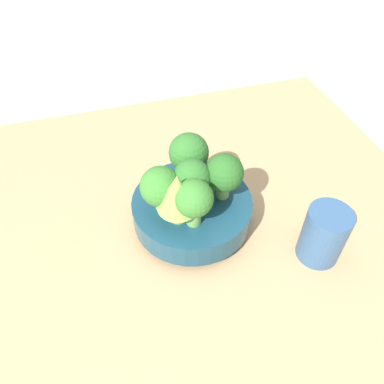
% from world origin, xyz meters
% --- Properties ---
extents(ground_plane, '(6.00, 6.00, 0.00)m').
position_xyz_m(ground_plane, '(0.00, 0.00, 0.00)').
color(ground_plane, beige).
extents(table, '(0.81, 0.86, 0.03)m').
position_xyz_m(table, '(0.00, 0.00, 0.02)').
color(table, tan).
rests_on(table, ground_plane).
extents(bowl, '(0.21, 0.21, 0.06)m').
position_xyz_m(bowl, '(0.01, -0.03, 0.07)').
color(bowl, navy).
rests_on(bowl, table).
extents(broccoli_floret_back, '(0.06, 0.06, 0.09)m').
position_xyz_m(broccoli_floret_back, '(0.01, 0.02, 0.14)').
color(broccoli_floret_back, '#7AB256').
rests_on(broccoli_floret_back, bowl).
extents(broccoli_floret_front, '(0.07, 0.07, 0.08)m').
position_xyz_m(broccoli_floret_front, '(0.01, -0.08, 0.14)').
color(broccoli_floret_front, '#7AB256').
rests_on(broccoli_floret_front, bowl).
extents(broccoli_floret_center, '(0.06, 0.06, 0.08)m').
position_xyz_m(broccoli_floret_center, '(0.01, -0.03, 0.14)').
color(broccoli_floret_center, '#6BA34C').
rests_on(broccoli_floret_center, bowl).
extents(broccoli_floret_right, '(0.06, 0.06, 0.09)m').
position_xyz_m(broccoli_floret_right, '(0.06, -0.04, 0.15)').
color(broccoli_floret_right, '#6BA34C').
rests_on(broccoli_floret_right, bowl).
extents(broccoli_floret_left, '(0.07, 0.07, 0.09)m').
position_xyz_m(broccoli_floret_left, '(-0.05, -0.02, 0.14)').
color(broccoli_floret_left, '#7AB256').
rests_on(broccoli_floret_left, bowl).
extents(romanesco_piece_near, '(0.07, 0.07, 0.10)m').
position_xyz_m(romanesco_piece_near, '(0.04, -0.06, 0.15)').
color(romanesco_piece_near, '#6BA34C').
rests_on(romanesco_piece_near, bowl).
extents(cup, '(0.07, 0.07, 0.10)m').
position_xyz_m(cup, '(0.13, 0.15, 0.08)').
color(cup, '#33567F').
rests_on(cup, table).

